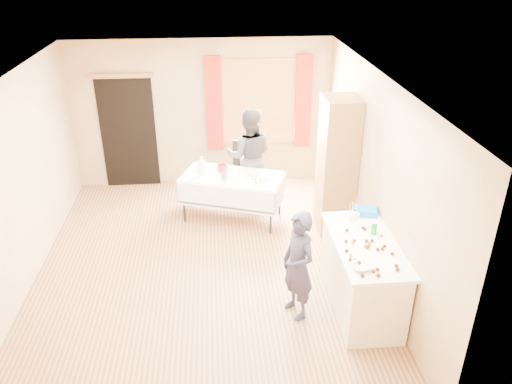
{
  "coord_description": "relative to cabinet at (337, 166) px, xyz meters",
  "views": [
    {
      "loc": [
        0.19,
        -5.74,
        4.01
      ],
      "look_at": [
        0.71,
        0.0,
        1.11
      ],
      "focal_mm": 35.0,
      "sensor_mm": 36.0,
      "label": 1
    }
  ],
  "objects": [
    {
      "name": "floor",
      "position": [
        -1.99,
        -0.87,
        -1.05
      ],
      "size": [
        4.5,
        5.5,
        0.02
      ],
      "primitive_type": "cube",
      "color": "#9E7047",
      "rests_on": "ground"
    },
    {
      "name": "ceiling",
      "position": [
        -1.99,
        -0.87,
        1.57
      ],
      "size": [
        4.5,
        5.5,
        0.02
      ],
      "primitive_type": "cube",
      "color": "white",
      "rests_on": "floor"
    },
    {
      "name": "wall_back",
      "position": [
        -1.99,
        1.89,
        0.26
      ],
      "size": [
        4.5,
        0.02,
        2.6
      ],
      "primitive_type": "cube",
      "color": "tan",
      "rests_on": "floor"
    },
    {
      "name": "wall_front",
      "position": [
        -1.99,
        -3.63,
        0.26
      ],
      "size": [
        4.5,
        0.02,
        2.6
      ],
      "primitive_type": "cube",
      "color": "tan",
      "rests_on": "floor"
    },
    {
      "name": "wall_left",
      "position": [
        -4.25,
        -0.87,
        0.26
      ],
      "size": [
        0.02,
        5.5,
        2.6
      ],
      "primitive_type": "cube",
      "color": "tan",
      "rests_on": "floor"
    },
    {
      "name": "wall_right",
      "position": [
        0.27,
        -0.87,
        0.26
      ],
      "size": [
        0.02,
        5.5,
        2.6
      ],
      "primitive_type": "cube",
      "color": "tan",
      "rests_on": "floor"
    },
    {
      "name": "window_frame",
      "position": [
        -0.99,
        1.85,
        0.46
      ],
      "size": [
        1.32,
        0.06,
        1.52
      ],
      "primitive_type": "cube",
      "color": "olive",
      "rests_on": "wall_back"
    },
    {
      "name": "window_pane",
      "position": [
        -0.99,
        1.83,
        0.46
      ],
      "size": [
        1.2,
        0.02,
        1.4
      ],
      "primitive_type": "cube",
      "color": "white",
      "rests_on": "wall_back"
    },
    {
      "name": "curtain_left",
      "position": [
        -1.77,
        1.8,
        0.46
      ],
      "size": [
        0.28,
        0.06,
        1.65
      ],
      "primitive_type": "cube",
      "color": "#A61E12",
      "rests_on": "wall_back"
    },
    {
      "name": "curtain_right",
      "position": [
        -0.21,
        1.8,
        0.46
      ],
      "size": [
        0.28,
        0.06,
        1.65
      ],
      "primitive_type": "cube",
      "color": "#A61E12",
      "rests_on": "wall_back"
    },
    {
      "name": "doorway",
      "position": [
        -3.29,
        1.86,
        -0.04
      ],
      "size": [
        0.95,
        0.04,
        2.0
      ],
      "primitive_type": "cube",
      "color": "black",
      "rests_on": "floor"
    },
    {
      "name": "door_lintel",
      "position": [
        -3.29,
        1.83,
        0.98
      ],
      "size": [
        1.05,
        0.06,
        0.08
      ],
      "primitive_type": "cube",
      "color": "olive",
      "rests_on": "wall_back"
    },
    {
      "name": "cabinet",
      "position": [
        0.0,
        0.0,
        0.0
      ],
      "size": [
        0.5,
        0.6,
        2.08
      ],
      "primitive_type": "cube",
      "color": "olive",
      "rests_on": "floor"
    },
    {
      "name": "counter",
      "position": [
        -0.1,
        -1.87,
        -0.59
      ],
      "size": [
        0.72,
        1.52,
        0.91
      ],
      "color": "#ECE4C2",
      "rests_on": "floor"
    },
    {
      "name": "party_table",
      "position": [
        -1.54,
        0.45,
        -0.6
      ],
      "size": [
        1.74,
        1.28,
        0.75
      ],
      "rotation": [
        0.0,
        0.0,
        -0.34
      ],
      "color": "black",
      "rests_on": "floor"
    },
    {
      "name": "chair",
      "position": [
        -1.34,
        1.31,
        -0.76
      ],
      "size": [
        0.49,
        0.49,
        0.94
      ],
      "rotation": [
        0.0,
        0.0,
        -0.32
      ],
      "color": "black",
      "rests_on": "floor"
    },
    {
      "name": "girl",
      "position": [
        -0.89,
        -1.94,
        -0.36
      ],
      "size": [
        0.74,
        0.7,
        1.36
      ],
      "primitive_type": "imported",
      "rotation": [
        0.0,
        0.0,
        -1.15
      ],
      "color": "#20203A",
      "rests_on": "floor"
    },
    {
      "name": "woman",
      "position": [
        -1.22,
        1.04,
        -0.22
      ],
      "size": [
        0.94,
        0.8,
        1.65
      ],
      "primitive_type": "imported",
      "rotation": [
        0.0,
        0.0,
        3.03
      ],
      "color": "black",
      "rests_on": "floor"
    },
    {
      "name": "soda_can",
      "position": [
        0.05,
        -1.7,
        -0.07
      ],
      "size": [
        0.09,
        0.09,
        0.12
      ],
      "primitive_type": "cylinder",
      "rotation": [
        0.0,
        0.0,
        0.41
      ],
      "color": "#088615",
      "rests_on": "counter"
    },
    {
      "name": "mixing_bowl",
      "position": [
        -0.3,
        -2.37,
        -0.11
      ],
      "size": [
        0.31,
        0.31,
        0.05
      ],
      "primitive_type": "imported",
      "rotation": [
        0.0,
        0.0,
        0.26
      ],
      "color": "white",
      "rests_on": "counter"
    },
    {
      "name": "foam_block",
      "position": [
        -0.11,
        -1.31,
        -0.09
      ],
      "size": [
        0.18,
        0.15,
        0.08
      ],
      "primitive_type": "cube",
      "rotation": [
        0.0,
        0.0,
        0.42
      ],
      "color": "white",
      "rests_on": "counter"
    },
    {
      "name": "blue_basket",
      "position": [
        0.08,
        -1.22,
        -0.09
      ],
      "size": [
        0.34,
        0.27,
        0.08
      ],
      "primitive_type": "cube",
      "rotation": [
        0.0,
        0.0,
        -0.28
      ],
      "color": "#0674C6",
      "rests_on": "counter"
    },
    {
      "name": "pitcher",
      "position": [
        -2.0,
        0.53,
        -0.18
      ],
      "size": [
        0.13,
        0.13,
        0.22
      ],
      "primitive_type": "cylinder",
      "rotation": [
        0.0,
        0.0,
        -0.24
      ],
      "color": "silver",
      "rests_on": "party_table"
    },
    {
      "name": "cup_red",
      "position": [
        -1.68,
        0.58,
        -0.23
      ],
      "size": [
        0.32,
        0.32,
        0.13
      ],
      "primitive_type": "imported",
      "rotation": [
        0.0,
        0.0,
        -0.63
      ],
      "color": "red",
      "rests_on": "party_table"
    },
    {
      "name": "cup_rainbow",
      "position": [
        -1.66,
        0.31,
        -0.24
      ],
      "size": [
        0.12,
        0.12,
        0.1
      ],
      "primitive_type": "imported",
      "rotation": [
        0.0,
        0.0,
        -0.05
      ],
      "color": "red",
      "rests_on": "party_table"
    },
    {
      "name": "small_bowl",
      "position": [
        -1.2,
        0.42,
        -0.27
      ],
      "size": [
        0.19,
        0.19,
        0.05
      ],
      "primitive_type": "imported",
      "rotation": [
        0.0,
        0.0,
        -0.11
      ],
      "color": "white",
      "rests_on": "party_table"
    },
    {
      "name": "pastry_tray",
      "position": [
        -1.11,
        0.16,
        -0.28
      ],
      "size": [
        0.33,
        0.28,
        0.02
      ],
      "primitive_type": "cube",
      "rotation": [
        0.0,
        0.0,
        -0.35
      ],
      "color": "white",
      "rests_on": "party_table"
    },
    {
      "name": "bottle",
      "position": [
        -2.0,
        0.79,
        -0.2
      ],
      "size": [
        0.15,
        0.15,
        0.19
      ],
      "primitive_type": "imported",
      "rotation": [
        0.0,
        0.0,
        -0.44
      ],
      "color": "white",
      "rests_on": "party_table"
    },
    {
      "name": "cake_balls",
      "position": [
        -0.13,
        -2.08,
        -0.11
      ],
      "size": [
        0.54,
        1.0,
        0.04
      ],
      "color": "#3F2314",
      "rests_on": "counter"
    }
  ]
}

